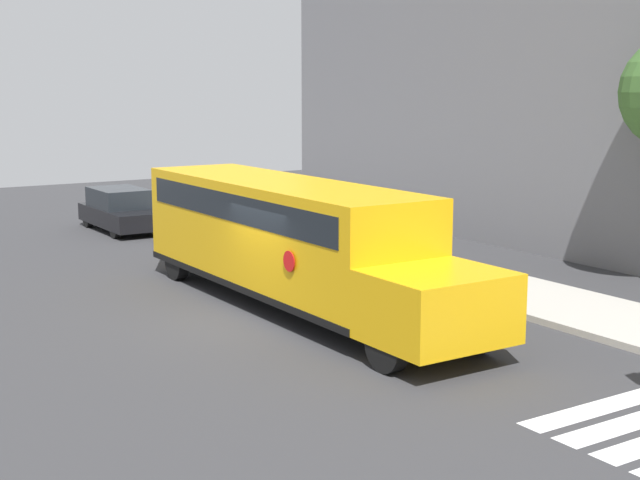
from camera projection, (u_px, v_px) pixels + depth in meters
name	position (u px, v px, depth m)	size (l,w,h in m)	color
ground_plane	(257.00, 320.00, 19.86)	(60.00, 60.00, 0.00)	#333335
sidewalk_strip	(475.00, 282.00, 23.31)	(44.00, 3.00, 0.15)	#B2ADA3
school_bus	(289.00, 235.00, 20.90)	(11.73, 2.57, 2.93)	#EAA80F
parked_car	(121.00, 210.00, 32.01)	(4.39, 1.79, 1.51)	black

